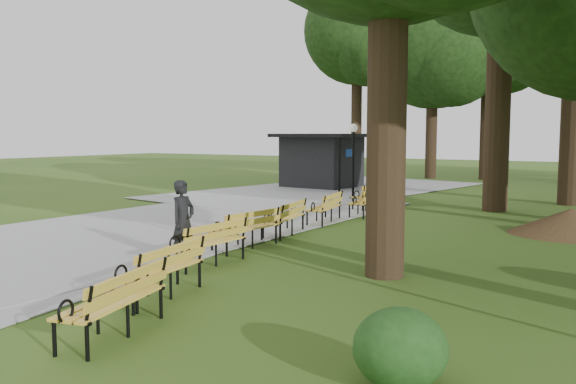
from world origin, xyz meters
The scene contains 14 objects.
ground centered at (0.00, 0.00, 0.00)m, with size 100.00×100.00×0.00m, color #2F4F16.
path centered at (-4.00, 3.00, 0.03)m, with size 12.00×38.00×0.06m, color gray.
person centered at (-0.37, -0.87, 0.81)m, with size 0.59×0.39×1.63m, color black.
kiosk centered at (-5.77, 15.32, 1.28)m, with size 4.09×3.56×2.56m, color black, non-canonical shape.
lamp_post centered at (-2.24, 11.25, 2.13)m, with size 0.32×0.32×2.94m.
dirt_mound centered at (5.97, 6.49, 0.34)m, with size 2.58×2.58×0.68m, color #47301C.
bench_0 centered at (1.84, -4.78, 0.44)m, with size 1.90×0.64×0.88m, color gold, non-canonical shape.
bench_1 centered at (1.11, -3.16, 0.44)m, with size 1.90×0.64×0.88m, color gold, non-canonical shape.
bench_2 centered at (0.28, -0.92, 0.44)m, with size 1.90×0.64×0.88m, color gold, non-canonical shape.
bench_3 centered at (-0.11, 0.91, 0.44)m, with size 1.90×0.64×0.88m, color gold, non-canonical shape.
bench_4 centered at (-0.24, 2.79, 0.44)m, with size 1.90×0.64×0.88m, color gold, non-canonical shape.
bench_5 centered at (-0.35, 5.18, 0.44)m, with size 1.90×0.64×0.88m, color gold, non-canonical shape.
bench_6 centered at (0.04, 7.19, 0.44)m, with size 1.90×0.64×0.88m, color gold, non-canonical shape.
bench_7 centered at (-0.34, 8.85, 0.44)m, with size 1.90×0.64×0.88m, color gold, non-canonical shape.
Camera 1 is at (7.53, -9.95, 2.54)m, focal length 37.34 mm.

